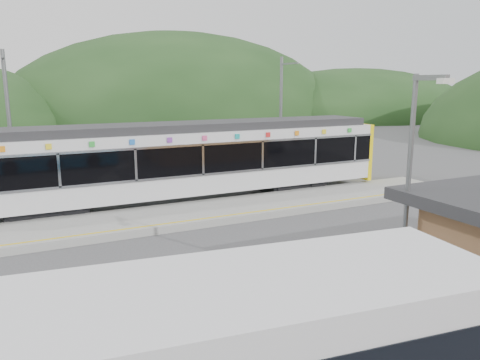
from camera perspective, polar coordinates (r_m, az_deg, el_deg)
name	(u,v)px	position (r m, az deg, el deg)	size (l,w,h in m)	color
ground	(234,239)	(17.09, -0.68, -7.24)	(120.00, 120.00, 0.00)	#4C4C4F
hills	(299,192)	(24.46, 7.18, -1.50)	(146.00, 149.00, 26.00)	#1E3D19
platform	(201,213)	(19.94, -4.74, -4.04)	(26.00, 3.20, 0.30)	#9E9E99
yellow_line	(213,217)	(18.74, -3.30, -4.56)	(26.00, 0.10, 0.01)	yellow
train	(182,159)	(22.05, -7.12, 2.53)	(20.44, 3.01, 3.74)	black
catenary_mast_west	(10,127)	(23.26, -26.26, 5.83)	(0.18, 1.80, 7.00)	slate
catenary_mast_east	(281,117)	(27.09, 5.03, 7.65)	(0.18, 1.80, 7.00)	slate
lamp_post	(413,173)	(11.92, 20.32, 0.83)	(0.36, 1.02, 5.77)	slate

